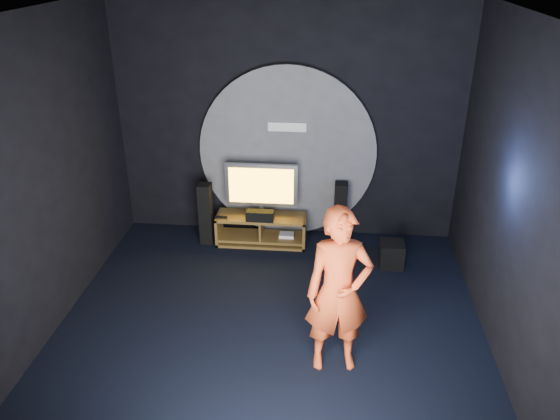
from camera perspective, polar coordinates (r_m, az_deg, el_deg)
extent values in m
plane|color=black|center=(6.56, -1.08, -12.33)|extent=(5.00, 5.00, 0.00)
cube|color=black|center=(7.98, 0.82, 9.11)|extent=(5.00, 0.04, 3.50)
cube|color=black|center=(3.54, -5.94, -15.04)|extent=(5.00, 0.04, 3.50)
cube|color=black|center=(6.41, -24.04, 2.45)|extent=(0.04, 5.00, 3.50)
cube|color=black|center=(5.93, 23.56, 0.67)|extent=(0.04, 5.00, 3.50)
cube|color=black|center=(5.18, -1.42, 19.75)|extent=(5.00, 5.00, 0.01)
cylinder|color=#515156|center=(8.07, 0.76, 5.93)|extent=(2.60, 0.08, 2.60)
cube|color=white|center=(7.88, 0.75, 8.67)|extent=(0.55, 0.03, 0.13)
cube|color=brown|center=(8.09, -1.97, -0.75)|extent=(1.33, 0.45, 0.04)
cube|color=brown|center=(8.24, -1.94, -2.80)|extent=(1.29, 0.42, 0.04)
cube|color=brown|center=(8.28, -6.39, -1.82)|extent=(0.04, 0.45, 0.45)
cube|color=brown|center=(8.13, 2.58, -2.23)|extent=(0.04, 0.45, 0.45)
cube|color=brown|center=(8.16, -1.95, -1.78)|extent=(0.03, 0.40, 0.29)
cube|color=brown|center=(8.28, -1.93, -3.28)|extent=(1.33, 0.45, 0.04)
cube|color=white|center=(8.19, 0.70, -2.64)|extent=(0.22, 0.16, 0.05)
cube|color=#A3A3AA|center=(8.13, -1.91, -0.28)|extent=(0.36, 0.22, 0.04)
cylinder|color=#A3A3AA|center=(8.10, -1.92, 0.17)|extent=(0.07, 0.07, 0.10)
cube|color=#A3A3AA|center=(7.94, -1.96, 2.62)|extent=(1.06, 0.06, 0.65)
cube|color=yellow|center=(7.91, -1.99, 2.52)|extent=(0.94, 0.01, 0.54)
cube|color=black|center=(7.92, -2.11, -0.60)|extent=(0.40, 0.15, 0.15)
cube|color=black|center=(8.06, -6.18, -0.76)|extent=(0.18, 0.05, 0.02)
cube|color=black|center=(8.17, -7.74, -0.37)|extent=(0.19, 0.21, 0.94)
cube|color=black|center=(8.18, 6.30, -0.25)|extent=(0.19, 0.21, 0.94)
cube|color=black|center=(7.79, 11.59, -4.54)|extent=(0.33, 0.33, 0.36)
imported|color=#D5461D|center=(5.58, 6.13, -8.49)|extent=(0.73, 0.53, 1.84)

